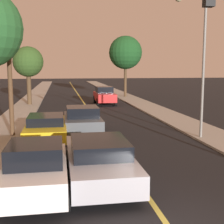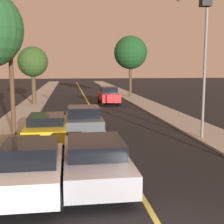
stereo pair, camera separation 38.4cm
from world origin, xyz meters
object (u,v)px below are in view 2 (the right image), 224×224
(car_near_lane_second, at_px, (84,119))
(tree_left_far, at_px, (33,62))
(car_near_lane_front, at_px, (95,158))
(streetlamp_right, at_px, (198,48))
(tree_right_near, at_px, (131,53))
(car_outer_lane_second, at_px, (47,127))
(utility_pole_left, at_px, (11,56))
(car_outer_lane_front, at_px, (31,168))
(car_far_oncoming, at_px, (109,95))

(car_near_lane_second, distance_m, tree_left_far, 14.96)
(car_near_lane_front, relative_size, streetlamp_right, 0.72)
(streetlamp_right, bearing_deg, tree_right_near, 87.08)
(car_outer_lane_second, xyz_separation_m, streetlamp_right, (7.59, -0.99, 3.98))
(utility_pole_left, distance_m, tree_left_far, 14.40)
(car_outer_lane_second, relative_size, utility_pole_left, 0.61)
(car_outer_lane_front, height_order, tree_left_far, tree_left_far)
(car_outer_lane_second, distance_m, utility_pole_left, 4.19)
(streetlamp_right, height_order, tree_left_far, streetlamp_right)
(car_outer_lane_front, relative_size, car_outer_lane_second, 0.81)
(tree_left_far, bearing_deg, streetlamp_right, -59.09)
(car_outer_lane_second, height_order, tree_right_near, tree_right_near)
(tree_left_far, bearing_deg, car_outer_lane_front, -84.26)
(car_outer_lane_front, relative_size, utility_pole_left, 0.49)
(streetlamp_right, relative_size, tree_left_far, 1.27)
(car_near_lane_second, height_order, utility_pole_left, utility_pole_left)
(car_near_lane_second, xyz_separation_m, tree_left_far, (-4.21, 13.95, 3.43))
(car_near_lane_second, height_order, tree_left_far, tree_left_far)
(tree_left_far, height_order, tree_right_near, tree_right_near)
(car_near_lane_second, relative_size, car_outer_lane_second, 0.87)
(tree_left_far, distance_m, tree_right_near, 12.90)
(car_far_oncoming, xyz_separation_m, streetlamp_right, (2.41, -16.28, 3.78))
(utility_pole_left, distance_m, tree_right_near, 23.53)
(car_near_lane_front, relative_size, car_outer_lane_second, 1.05)
(car_outer_lane_front, height_order, car_far_oncoming, car_far_oncoming)
(utility_pole_left, xyz_separation_m, tree_right_near, (10.61, 20.97, 1.19))
(utility_pole_left, height_order, tree_left_far, utility_pole_left)
(tree_right_near, bearing_deg, car_near_lane_second, -108.37)
(utility_pole_left, bearing_deg, tree_right_near, 63.18)
(car_far_oncoming, distance_m, streetlamp_right, 16.89)
(car_near_lane_second, bearing_deg, car_near_lane_front, -90.00)
(car_far_oncoming, bearing_deg, streetlamp_right, 98.41)
(car_near_lane_front, xyz_separation_m, utility_pole_left, (-3.79, 7.21, 3.56))
(car_far_oncoming, height_order, tree_left_far, tree_left_far)
(car_outer_lane_second, xyz_separation_m, utility_pole_left, (-1.84, 1.06, 3.61))
(tree_left_far, bearing_deg, tree_right_near, 30.83)
(car_outer_lane_front, xyz_separation_m, car_outer_lane_second, (0.00, 7.02, -0.10))
(streetlamp_right, relative_size, utility_pole_left, 0.89)
(car_outer_lane_front, xyz_separation_m, tree_left_far, (-2.26, 22.47, 3.41))
(car_near_lane_second, relative_size, tree_left_far, 0.76)
(car_near_lane_front, distance_m, tree_left_far, 22.28)
(car_outer_lane_front, bearing_deg, car_near_lane_second, 77.12)
(car_outer_lane_front, bearing_deg, car_far_oncoming, 76.92)
(car_far_oncoming, distance_m, utility_pole_left, 16.23)
(car_outer_lane_second, height_order, streetlamp_right, streetlamp_right)
(utility_pole_left, bearing_deg, car_near_lane_front, -62.26)
(car_outer_lane_front, bearing_deg, streetlamp_right, 38.43)
(tree_right_near, bearing_deg, utility_pole_left, -116.82)
(streetlamp_right, bearing_deg, car_near_lane_second, 156.08)
(utility_pole_left, bearing_deg, car_near_lane_second, 6.77)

